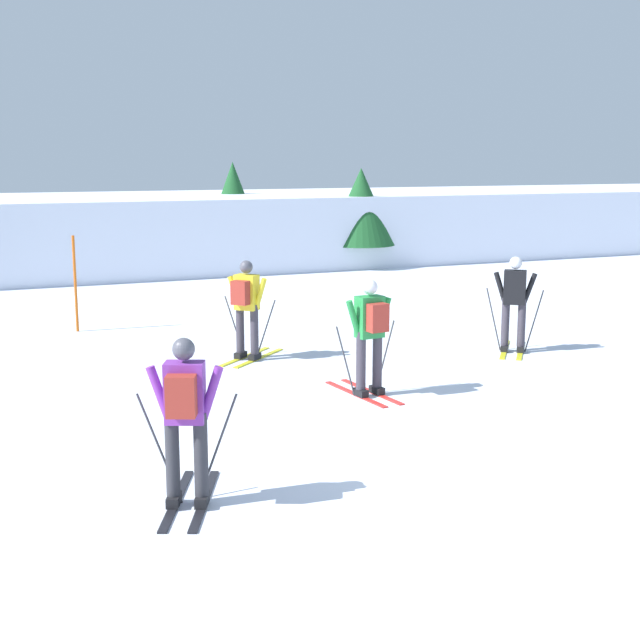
{
  "coord_description": "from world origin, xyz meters",
  "views": [
    {
      "loc": [
        -5.66,
        -8.06,
        3.4
      ],
      "look_at": [
        -0.33,
        4.31,
        0.9
      ],
      "focal_mm": 49.02,
      "sensor_mm": 36.0,
      "label": 1
    }
  ],
  "objects_px": {
    "trail_marker_pole": "(75,284)",
    "conifer_far_left": "(361,207)",
    "skier_purple": "(185,414)",
    "conifer_far_centre": "(233,201)",
    "skier_green": "(370,332)",
    "skier_yellow": "(246,305)",
    "skier_black": "(514,301)"
  },
  "relations": [
    {
      "from": "trail_marker_pole",
      "to": "conifer_far_left",
      "type": "xyz_separation_m",
      "value": [
        9.69,
        7.03,
        0.95
      ]
    },
    {
      "from": "conifer_far_centre",
      "to": "trail_marker_pole",
      "type": "bearing_deg",
      "value": -122.4
    },
    {
      "from": "skier_green",
      "to": "trail_marker_pole",
      "type": "bearing_deg",
      "value": 115.72
    },
    {
      "from": "conifer_far_centre",
      "to": "skier_yellow",
      "type": "bearing_deg",
      "value": -106.97
    },
    {
      "from": "conifer_far_left",
      "to": "skier_green",
      "type": "bearing_deg",
      "value": -115.44
    },
    {
      "from": "skier_black",
      "to": "skier_yellow",
      "type": "distance_m",
      "value": 4.72
    },
    {
      "from": "skier_purple",
      "to": "conifer_far_centre",
      "type": "xyz_separation_m",
      "value": [
        6.91,
        20.01,
        1.03
      ]
    },
    {
      "from": "skier_black",
      "to": "conifer_far_centre",
      "type": "bearing_deg",
      "value": 90.83
    },
    {
      "from": "skier_black",
      "to": "skier_green",
      "type": "bearing_deg",
      "value": -156.08
    },
    {
      "from": "skier_black",
      "to": "skier_purple",
      "type": "height_order",
      "value": "same"
    },
    {
      "from": "skier_black",
      "to": "trail_marker_pole",
      "type": "xyz_separation_m",
      "value": [
        -6.84,
        5.01,
        0.04
      ]
    },
    {
      "from": "skier_yellow",
      "to": "conifer_far_left",
      "type": "xyz_separation_m",
      "value": [
        7.39,
        10.75,
        0.95
      ]
    },
    {
      "from": "skier_black",
      "to": "conifer_far_centre",
      "type": "distance_m",
      "value": 15.48
    },
    {
      "from": "skier_yellow",
      "to": "conifer_far_centre",
      "type": "distance_m",
      "value": 14.82
    },
    {
      "from": "skier_purple",
      "to": "conifer_far_left",
      "type": "distance_m",
      "value": 19.41
    },
    {
      "from": "skier_purple",
      "to": "conifer_far_left",
      "type": "height_order",
      "value": "conifer_far_left"
    },
    {
      "from": "conifer_far_left",
      "to": "conifer_far_centre",
      "type": "xyz_separation_m",
      "value": [
        -3.08,
        3.39,
        0.07
      ]
    },
    {
      "from": "trail_marker_pole",
      "to": "skier_purple",
      "type": "bearing_deg",
      "value": -91.76
    },
    {
      "from": "skier_purple",
      "to": "skier_yellow",
      "type": "bearing_deg",
      "value": 66.14
    },
    {
      "from": "trail_marker_pole",
      "to": "conifer_far_left",
      "type": "distance_m",
      "value": 12.01
    },
    {
      "from": "skier_yellow",
      "to": "skier_black",
      "type": "bearing_deg",
      "value": -15.89
    },
    {
      "from": "skier_black",
      "to": "skier_green",
      "type": "xyz_separation_m",
      "value": [
        -3.65,
        -1.62,
        0.04
      ]
    },
    {
      "from": "skier_yellow",
      "to": "trail_marker_pole",
      "type": "distance_m",
      "value": 4.37
    },
    {
      "from": "trail_marker_pole",
      "to": "conifer_far_centre",
      "type": "relative_size",
      "value": 0.58
    },
    {
      "from": "skier_green",
      "to": "trail_marker_pole",
      "type": "relative_size",
      "value": 0.9
    },
    {
      "from": "skier_green",
      "to": "conifer_far_centre",
      "type": "height_order",
      "value": "conifer_far_centre"
    },
    {
      "from": "skier_green",
      "to": "conifer_far_centre",
      "type": "bearing_deg",
      "value": 78.65
    },
    {
      "from": "skier_yellow",
      "to": "skier_purple",
      "type": "distance_m",
      "value": 6.42
    },
    {
      "from": "trail_marker_pole",
      "to": "skier_black",
      "type": "bearing_deg",
      "value": -36.23
    },
    {
      "from": "trail_marker_pole",
      "to": "conifer_far_left",
      "type": "relative_size",
      "value": 0.62
    },
    {
      "from": "skier_yellow",
      "to": "conifer_far_centre",
      "type": "xyz_separation_m",
      "value": [
        4.32,
        14.14,
        1.03
      ]
    },
    {
      "from": "conifer_far_left",
      "to": "skier_yellow",
      "type": "bearing_deg",
      "value": -124.5
    }
  ]
}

